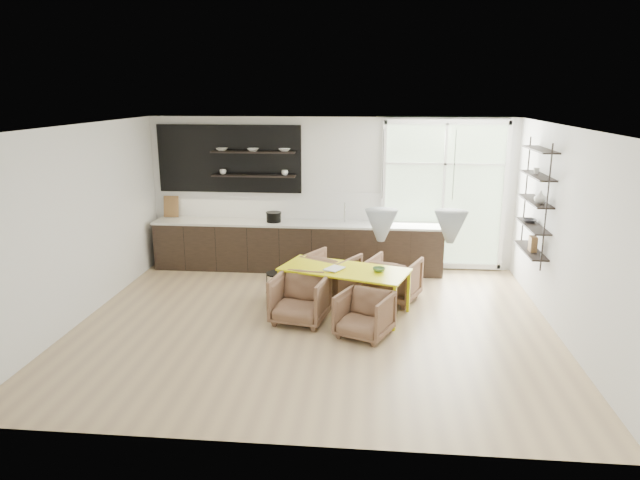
{
  "coord_description": "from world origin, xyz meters",
  "views": [
    {
      "loc": [
        0.84,
        -7.85,
        3.37
      ],
      "look_at": [
        0.03,
        0.6,
        1.14
      ],
      "focal_mm": 32.0,
      "sensor_mm": 36.0,
      "label": 1
    }
  ],
  "objects_px": {
    "dining_table": "(344,272)",
    "armchair_back_left": "(331,274)",
    "wire_stool": "(277,283)",
    "armchair_back_right": "(393,279)",
    "armchair_front_right": "(364,315)",
    "armchair_front_left": "(300,299)"
  },
  "relations": [
    {
      "from": "armchair_back_right",
      "to": "armchair_front_left",
      "type": "height_order",
      "value": "same"
    },
    {
      "from": "armchair_back_right",
      "to": "armchair_front_left",
      "type": "bearing_deg",
      "value": 58.61
    },
    {
      "from": "armchair_front_left",
      "to": "wire_stool",
      "type": "height_order",
      "value": "armchair_front_left"
    },
    {
      "from": "armchair_front_left",
      "to": "armchair_back_right",
      "type": "bearing_deg",
      "value": 47.82
    },
    {
      "from": "armchair_back_left",
      "to": "wire_stool",
      "type": "height_order",
      "value": "armchair_back_left"
    },
    {
      "from": "wire_stool",
      "to": "armchair_front_right",
      "type": "bearing_deg",
      "value": -41.82
    },
    {
      "from": "armchair_front_left",
      "to": "armchair_front_right",
      "type": "distance_m",
      "value": 1.06
    },
    {
      "from": "armchair_back_left",
      "to": "armchair_front_right",
      "type": "distance_m",
      "value": 1.73
    },
    {
      "from": "armchair_front_left",
      "to": "wire_stool",
      "type": "distance_m",
      "value": 1.01
    },
    {
      "from": "armchair_front_left",
      "to": "armchair_front_right",
      "type": "height_order",
      "value": "armchair_front_left"
    },
    {
      "from": "dining_table",
      "to": "armchair_back_left",
      "type": "distance_m",
      "value": 0.83
    },
    {
      "from": "armchair_front_right",
      "to": "dining_table",
      "type": "bearing_deg",
      "value": 133.74
    },
    {
      "from": "armchair_back_left",
      "to": "armchair_front_left",
      "type": "bearing_deg",
      "value": 101.26
    },
    {
      "from": "armchair_back_right",
      "to": "wire_stool",
      "type": "relative_size",
      "value": 1.7
    },
    {
      "from": "armchair_back_left",
      "to": "wire_stool",
      "type": "bearing_deg",
      "value": 48.54
    },
    {
      "from": "dining_table",
      "to": "wire_stool",
      "type": "height_order",
      "value": "dining_table"
    },
    {
      "from": "wire_stool",
      "to": "armchair_back_right",
      "type": "bearing_deg",
      "value": 5.19
    },
    {
      "from": "dining_table",
      "to": "armchair_back_left",
      "type": "xyz_separation_m",
      "value": [
        -0.26,
        0.74,
        -0.29
      ]
    },
    {
      "from": "armchair_front_left",
      "to": "wire_stool",
      "type": "relative_size",
      "value": 1.7
    },
    {
      "from": "armchair_back_left",
      "to": "armchair_back_right",
      "type": "relative_size",
      "value": 1.02
    },
    {
      "from": "dining_table",
      "to": "wire_stool",
      "type": "relative_size",
      "value": 4.51
    },
    {
      "from": "armchair_back_left",
      "to": "armchair_front_right",
      "type": "xyz_separation_m",
      "value": [
        0.59,
        -1.63,
        -0.05
      ]
    }
  ]
}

